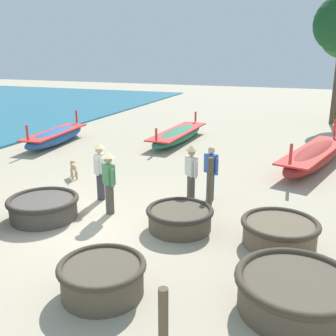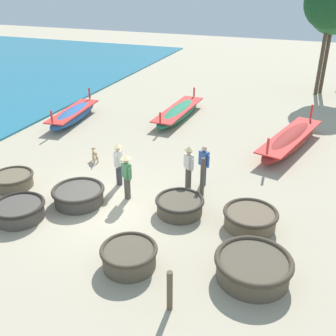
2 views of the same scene
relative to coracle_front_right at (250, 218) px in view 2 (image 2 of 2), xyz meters
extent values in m
plane|color=tan|center=(-4.85, -0.45, -0.31)|extent=(80.00, 80.00, 0.00)
cylinder|color=brown|center=(0.00, 0.00, -0.06)|extent=(1.59, 1.59, 0.51)
torus|color=#42382B|center=(0.00, 0.00, 0.20)|extent=(1.72, 1.72, 0.13)
cylinder|color=brown|center=(-2.72, -3.00, -0.04)|extent=(1.44, 1.44, 0.55)
torus|color=#42382B|center=(-2.72, -3.00, 0.23)|extent=(1.56, 1.56, 0.12)
cylinder|color=brown|center=(-8.70, -0.53, -0.09)|extent=(1.43, 1.43, 0.44)
torus|color=#42382B|center=(-8.70, -0.53, 0.13)|extent=(1.55, 1.55, 0.11)
cylinder|color=#4C473F|center=(-5.78, -0.66, -0.06)|extent=(1.67, 1.67, 0.50)
torus|color=#332D26|center=(-5.78, -0.66, 0.18)|extent=(1.80, 1.80, 0.13)
cylinder|color=brown|center=(-2.31, -0.03, -0.07)|extent=(1.50, 1.50, 0.47)
torus|color=#332D26|center=(-2.31, -0.03, 0.16)|extent=(1.62, 1.62, 0.12)
cylinder|color=brown|center=(0.48, -2.28, -0.03)|extent=(1.88, 1.88, 0.56)
torus|color=#42382B|center=(0.48, -2.28, 0.25)|extent=(2.03, 2.03, 0.15)
cylinder|color=#4C473F|center=(-7.05, -2.17, -0.07)|extent=(1.55, 1.55, 0.49)
torus|color=#28231E|center=(-7.05, -2.17, 0.18)|extent=(1.68, 1.68, 0.12)
ellipsoid|color=#285693|center=(-10.58, 6.42, 0.03)|extent=(1.51, 4.67, 0.69)
cube|color=red|center=(-10.58, 6.42, 0.25)|extent=(1.51, 4.31, 0.06)
cylinder|color=red|center=(-10.80, 8.52, 0.63)|extent=(0.10, 0.10, 0.62)
cylinder|color=red|center=(-10.36, 4.32, 0.63)|extent=(0.10, 0.10, 0.62)
ellipsoid|color=maroon|center=(0.57, 6.75, 0.06)|extent=(2.58, 5.90, 0.75)
cube|color=red|center=(0.57, 6.75, 0.31)|extent=(2.50, 5.47, 0.06)
cylinder|color=red|center=(1.27, 9.33, 0.73)|extent=(0.10, 0.10, 0.68)
cylinder|color=red|center=(-0.13, 4.16, 0.73)|extent=(0.10, 0.10, 0.68)
ellipsoid|color=#237551|center=(-5.51, 8.94, -0.02)|extent=(1.30, 5.45, 0.59)
cube|color=red|center=(-5.51, 8.94, 0.17)|extent=(1.33, 5.02, 0.06)
cylinder|color=red|center=(-5.42, 11.42, 0.50)|extent=(0.10, 0.10, 0.53)
cylinder|color=red|center=(-5.60, 6.45, 0.50)|extent=(0.10, 0.10, 0.53)
cylinder|color=#4C473D|center=(-4.34, 0.21, 0.10)|extent=(0.22, 0.22, 0.82)
cube|color=#4C8E56|center=(-4.34, 0.21, 0.78)|extent=(0.40, 0.38, 0.54)
sphere|color=tan|center=(-4.34, 0.21, 1.16)|extent=(0.20, 0.20, 0.20)
cylinder|color=#4C8E56|center=(-4.16, 0.08, 0.73)|extent=(0.09, 0.09, 0.48)
cylinder|color=#4C8E56|center=(-4.52, 0.34, 0.73)|extent=(0.09, 0.09, 0.48)
cone|color=#D1BC84|center=(-4.34, 0.21, 1.29)|extent=(0.36, 0.36, 0.14)
cylinder|color=#2D425B|center=(-2.14, 2.11, 0.10)|extent=(0.22, 0.22, 0.82)
cube|color=#33569E|center=(-2.14, 2.11, 0.78)|extent=(0.40, 0.36, 0.54)
sphere|color=#DBB28E|center=(-2.14, 2.11, 1.16)|extent=(0.20, 0.20, 0.20)
cylinder|color=#33569E|center=(-1.94, 2.00, 0.73)|extent=(0.09, 0.09, 0.48)
cylinder|color=#33569E|center=(-2.33, 2.21, 0.73)|extent=(0.09, 0.09, 0.48)
cylinder|color=#4C473D|center=(-2.58, 1.67, 0.10)|extent=(0.22, 0.22, 0.82)
cube|color=silver|center=(-2.58, 1.67, 0.78)|extent=(0.40, 0.39, 0.54)
sphere|color=tan|center=(-2.58, 1.67, 1.16)|extent=(0.20, 0.20, 0.20)
cylinder|color=silver|center=(-2.41, 1.52, 0.73)|extent=(0.09, 0.09, 0.48)
cylinder|color=silver|center=(-2.74, 1.81, 0.73)|extent=(0.09, 0.09, 0.48)
cone|color=#D1BC84|center=(-2.58, 1.67, 1.29)|extent=(0.36, 0.36, 0.14)
cylinder|color=#383842|center=(-5.07, 1.01, 0.10)|extent=(0.22, 0.22, 0.82)
cube|color=silver|center=(-5.07, 1.01, 0.78)|extent=(0.28, 0.38, 0.54)
sphere|color=#DBB28E|center=(-5.07, 1.01, 1.16)|extent=(0.20, 0.20, 0.20)
cylinder|color=silver|center=(-5.12, 1.22, 0.73)|extent=(0.09, 0.09, 0.48)
cylinder|color=silver|center=(-5.03, 0.79, 0.73)|extent=(0.09, 0.09, 0.48)
cone|color=#D1BC84|center=(-5.07, 1.01, 1.29)|extent=(0.36, 0.36, 0.14)
ellipsoid|color=tan|center=(-6.95, 2.45, 0.08)|extent=(0.49, 0.53, 0.22)
sphere|color=tan|center=(-7.11, 2.64, 0.15)|extent=(0.18, 0.18, 0.18)
cylinder|color=tan|center=(-6.80, 2.26, 0.14)|extent=(0.16, 0.18, 0.16)
cylinder|color=tan|center=(-7.12, 2.55, -0.17)|extent=(0.06, 0.06, 0.28)
cylinder|color=tan|center=(-7.02, 2.63, -0.17)|extent=(0.06, 0.06, 0.28)
cylinder|color=tan|center=(-6.89, 2.27, -0.17)|extent=(0.06, 0.06, 0.28)
cylinder|color=tan|center=(-6.78, 2.35, -0.17)|extent=(0.06, 0.06, 0.28)
cylinder|color=brown|center=(-1.94, 1.30, 0.43)|extent=(0.14, 0.14, 1.47)
cylinder|color=brown|center=(-1.16, -4.05, 0.25)|extent=(0.14, 0.14, 1.11)
cylinder|color=#4C3D2D|center=(1.60, 16.98, 1.74)|extent=(0.24, 0.24, 4.10)
sphere|color=#286033|center=(1.60, 16.98, 4.80)|extent=(2.87, 2.87, 2.87)
cylinder|color=#4C3D2D|center=(1.34, 16.48, 1.92)|extent=(0.24, 0.24, 4.46)
sphere|color=#194723|center=(1.34, 16.48, 5.25)|extent=(3.12, 3.12, 3.12)
camera|label=1|loc=(0.50, -8.23, 3.81)|focal=42.00mm
camera|label=2|loc=(1.23, -10.47, 6.85)|focal=42.00mm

